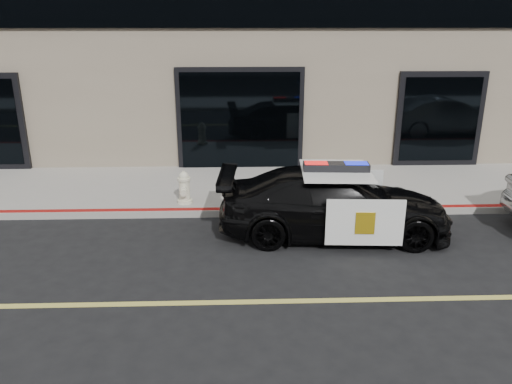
{
  "coord_description": "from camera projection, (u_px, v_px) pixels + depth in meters",
  "views": [
    {
      "loc": [
        -1.03,
        -6.56,
        3.99
      ],
      "look_at": [
        -0.73,
        2.2,
        1.0
      ],
      "focal_mm": 35.0,
      "sensor_mm": 36.0,
      "label": 1
    }
  ],
  "objects": [
    {
      "name": "sidewalk_n",
      "position": [
        281.0,
        187.0,
        12.47
      ],
      "size": [
        60.0,
        3.5,
        0.15
      ],
      "primitive_type": "cube",
      "color": "gray",
      "rests_on": "ground"
    },
    {
      "name": "fire_hydrant",
      "position": [
        184.0,
        188.0,
        11.07
      ],
      "size": [
        0.34,
        0.47,
        0.74
      ],
      "color": "beige",
      "rests_on": "sidewalk_n"
    },
    {
      "name": "police_car",
      "position": [
        334.0,
        203.0,
        9.7
      ],
      "size": [
        2.36,
        4.7,
        1.47
      ],
      "color": "black",
      "rests_on": "ground"
    },
    {
      "name": "ground",
      "position": [
        309.0,
        301.0,
        7.52
      ],
      "size": [
        120.0,
        120.0,
        0.0
      ],
      "primitive_type": "plane",
      "color": "black",
      "rests_on": "ground"
    }
  ]
}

